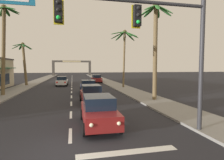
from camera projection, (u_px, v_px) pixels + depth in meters
ground_plane at (70, 151)px, 7.16m from camera, size 220.00×220.00×0.00m
sidewalk_right at (123, 88)px, 28.31m from camera, size 3.20×110.00×0.14m
sidewalk_left at (14, 91)px, 25.00m from camera, size 3.20×110.00×0.14m
lane_markings at (75, 89)px, 27.05m from camera, size 4.28×88.61×0.01m
traffic_signal_mast at (140, 30)px, 8.24m from camera, size 10.31×0.41×7.14m
sedan_lead_at_stop_bar at (99, 111)px, 10.21m from camera, size 1.98×4.46×1.68m
sedan_third_in_queue at (91, 94)px, 16.49m from camera, size 1.98×4.46×1.68m
sedan_fifth_in_queue at (88, 87)px, 22.77m from camera, size 1.96×4.46×1.68m
sedan_oncoming_far at (62, 81)px, 32.50m from camera, size 2.06×4.50×1.68m
sedan_parked_nearest_kerb at (97, 79)px, 39.30m from camera, size 2.03×4.48×1.68m
palm_left_second at (4, 36)px, 20.38m from camera, size 3.23×3.22×10.24m
palm_left_third at (24, 58)px, 32.05m from camera, size 3.53×3.40×7.66m
palm_right_second at (155, 36)px, 17.44m from camera, size 3.25×3.33×9.43m
palm_right_third at (125, 43)px, 28.63m from camera, size 4.86×4.46×9.16m
town_gateway_arch at (72, 66)px, 71.48m from camera, size 14.90×0.90×5.97m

